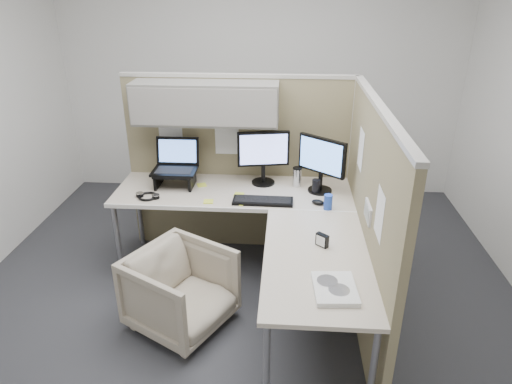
# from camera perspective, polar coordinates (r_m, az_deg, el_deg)

# --- Properties ---
(ground) EXTENTS (4.50, 4.50, 0.00)m
(ground) POSITION_cam_1_polar(r_m,az_deg,el_deg) (3.75, -1.84, -13.46)
(ground) COLOR #2C2D30
(ground) RESTS_ON ground
(partition_back) EXTENTS (2.00, 0.36, 1.63)m
(partition_back) POSITION_cam_1_polar(r_m,az_deg,el_deg) (3.99, -3.97, 6.83)
(partition_back) COLOR #887C59
(partition_back) RESTS_ON ground
(partition_right) EXTENTS (0.07, 2.03, 1.63)m
(partition_right) POSITION_cam_1_polar(r_m,az_deg,el_deg) (3.29, 13.67, -3.22)
(partition_right) COLOR #887C59
(partition_right) RESTS_ON ground
(desk) EXTENTS (2.00, 1.98, 0.73)m
(desk) POSITION_cam_1_polar(r_m,az_deg,el_deg) (3.47, 0.26, -3.31)
(desk) COLOR beige
(desk) RESTS_ON ground
(office_chair) EXTENTS (0.83, 0.85, 0.65)m
(office_chair) POSITION_cam_1_polar(r_m,az_deg,el_deg) (3.39, -9.40, -11.64)
(office_chair) COLOR #B4A98F
(office_chair) RESTS_ON ground
(monitor_left) EXTENTS (0.44, 0.20, 0.47)m
(monitor_left) POSITION_cam_1_polar(r_m,az_deg,el_deg) (3.87, 0.93, 4.84)
(monitor_left) COLOR black
(monitor_left) RESTS_ON desk
(monitor_right) EXTENTS (0.36, 0.30, 0.47)m
(monitor_right) POSITION_cam_1_polar(r_m,az_deg,el_deg) (3.75, 8.19, 3.94)
(monitor_right) COLOR black
(monitor_right) RESTS_ON desk
(laptop_station) EXTENTS (0.37, 0.32, 0.39)m
(laptop_station) POSITION_cam_1_polar(r_m,az_deg,el_deg) (3.95, -10.03, 2.90)
(laptop_station) COLOR black
(laptop_station) RESTS_ON desk
(keyboard) EXTENTS (0.48, 0.17, 0.02)m
(keyboard) POSITION_cam_1_polar(r_m,az_deg,el_deg) (3.62, 0.86, -1.13)
(keyboard) COLOR black
(keyboard) RESTS_ON desk
(mouse) EXTENTS (0.12, 0.10, 0.04)m
(mouse) POSITION_cam_1_polar(r_m,az_deg,el_deg) (3.62, 7.75, -1.27)
(mouse) COLOR black
(mouse) RESTS_ON desk
(travel_mug) EXTENTS (0.08, 0.08, 0.17)m
(travel_mug) POSITION_cam_1_polar(r_m,az_deg,el_deg) (3.90, 5.16, 1.90)
(travel_mug) COLOR silver
(travel_mug) RESTS_ON desk
(soda_can_green) EXTENTS (0.07, 0.07, 0.12)m
(soda_can_green) POSITION_cam_1_polar(r_m,az_deg,el_deg) (3.53, 9.00, -1.26)
(soda_can_green) COLOR #1E3FA5
(soda_can_green) RESTS_ON desk
(soda_can_silver) EXTENTS (0.07, 0.07, 0.12)m
(soda_can_silver) POSITION_cam_1_polar(r_m,az_deg,el_deg) (3.79, 7.50, 0.70)
(soda_can_silver) COLOR black
(soda_can_silver) RESTS_ON desk
(sticky_note_c) EXTENTS (0.10, 0.10, 0.01)m
(sticky_note_c) POSITION_cam_1_polar(r_m,az_deg,el_deg) (3.95, -6.80, 0.88)
(sticky_note_c) COLOR #D8E33B
(sticky_note_c) RESTS_ON desk
(sticky_note_d) EXTENTS (0.09, 0.09, 0.01)m
(sticky_note_d) POSITION_cam_1_polar(r_m,az_deg,el_deg) (3.75, -2.15, -0.31)
(sticky_note_d) COLOR #D8E33B
(sticky_note_d) RESTS_ON desk
(sticky_note_b) EXTENTS (0.10, 0.10, 0.01)m
(sticky_note_b) POSITION_cam_1_polar(r_m,az_deg,el_deg) (3.60, -1.97, -1.42)
(sticky_note_b) COLOR #D8E33B
(sticky_note_b) RESTS_ON desk
(sticky_note_a) EXTENTS (0.08, 0.08, 0.01)m
(sticky_note_a) POSITION_cam_1_polar(r_m,az_deg,el_deg) (3.65, -5.97, -1.19)
(sticky_note_a) COLOR #D8E33B
(sticky_note_a) RESTS_ON desk
(headphones) EXTENTS (0.20, 0.19, 0.03)m
(headphones) POSITION_cam_1_polar(r_m,az_deg,el_deg) (3.80, -13.38, -0.51)
(headphones) COLOR black
(headphones) RESTS_ON desk
(paper_stack) EXTENTS (0.26, 0.32, 0.03)m
(paper_stack) POSITION_cam_1_polar(r_m,az_deg,el_deg) (2.67, 9.82, -11.80)
(paper_stack) COLOR white
(paper_stack) RESTS_ON desk
(desk_clock) EXTENTS (0.09, 0.08, 0.09)m
(desk_clock) POSITION_cam_1_polar(r_m,az_deg,el_deg) (3.05, 8.26, -5.98)
(desk_clock) COLOR black
(desk_clock) RESTS_ON desk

